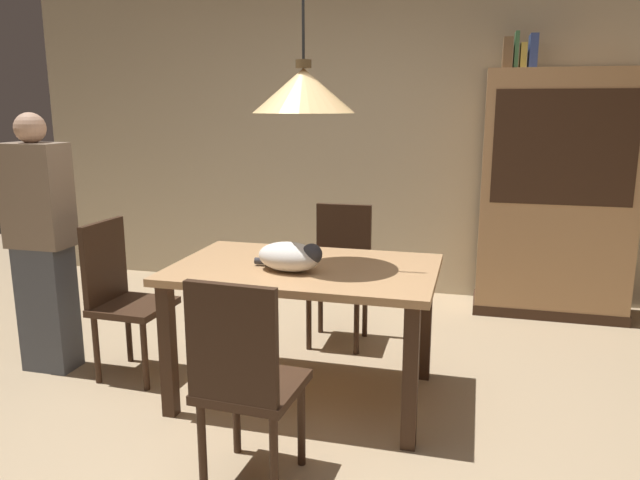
% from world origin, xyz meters
% --- Properties ---
extents(ground, '(10.00, 10.00, 0.00)m').
position_xyz_m(ground, '(0.00, 0.00, 0.00)').
color(ground, tan).
extents(back_wall, '(6.40, 0.10, 2.90)m').
position_xyz_m(back_wall, '(0.00, 2.65, 1.45)').
color(back_wall, beige).
rests_on(back_wall, ground).
extents(dining_table, '(1.40, 0.90, 0.75)m').
position_xyz_m(dining_table, '(-0.05, 0.49, 0.65)').
color(dining_table, tan).
rests_on(dining_table, ground).
extents(chair_near_front, '(0.42, 0.42, 0.93)m').
position_xyz_m(chair_near_front, '(-0.06, -0.38, 0.51)').
color(chair_near_front, '#382316').
rests_on(chair_near_front, ground).
extents(chair_left_side, '(0.41, 0.41, 0.93)m').
position_xyz_m(chair_left_side, '(-1.18, 0.50, 0.51)').
color(chair_left_side, '#382316').
rests_on(chair_left_side, ground).
extents(chair_far_back, '(0.40, 0.40, 0.93)m').
position_xyz_m(chair_far_back, '(-0.06, 1.37, 0.51)').
color(chair_far_back, '#382316').
rests_on(chair_far_back, ground).
extents(cat_sleeping, '(0.40, 0.28, 0.16)m').
position_xyz_m(cat_sleeping, '(-0.09, 0.38, 0.83)').
color(cat_sleeping, silver).
rests_on(cat_sleeping, dining_table).
extents(pendant_lamp, '(0.52, 0.52, 1.30)m').
position_xyz_m(pendant_lamp, '(-0.05, 0.49, 1.66)').
color(pendant_lamp, '#E5B775').
extents(hutch_bookcase, '(1.12, 0.45, 1.85)m').
position_xyz_m(hutch_bookcase, '(1.39, 2.32, 0.89)').
color(hutch_bookcase, tan).
rests_on(hutch_bookcase, ground).
extents(book_brown_thick, '(0.06, 0.24, 0.22)m').
position_xyz_m(book_brown_thick, '(0.98, 2.32, 1.96)').
color(book_brown_thick, brown).
rests_on(book_brown_thick, hutch_bookcase).
extents(book_green_slim, '(0.03, 0.20, 0.26)m').
position_xyz_m(book_green_slim, '(1.04, 2.32, 1.98)').
color(book_green_slim, '#427A4C').
rests_on(book_green_slim, hutch_bookcase).
extents(book_yellow_short, '(0.04, 0.20, 0.18)m').
position_xyz_m(book_yellow_short, '(1.09, 2.32, 1.94)').
color(book_yellow_short, gold).
rests_on(book_yellow_short, hutch_bookcase).
extents(book_blue_wide, '(0.06, 0.24, 0.24)m').
position_xyz_m(book_blue_wide, '(1.15, 2.32, 1.97)').
color(book_blue_wide, '#384C93').
rests_on(book_blue_wide, hutch_bookcase).
extents(person_standing, '(0.36, 0.22, 1.55)m').
position_xyz_m(person_standing, '(-1.67, 0.46, 0.78)').
color(person_standing, '#4C515B').
rests_on(person_standing, ground).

